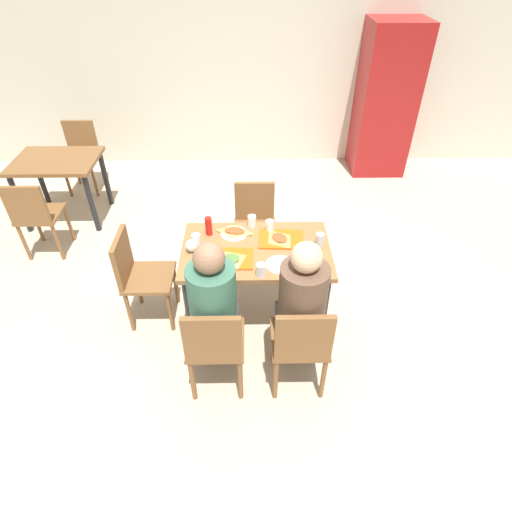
{
  "coord_description": "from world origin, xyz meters",
  "views": [
    {
      "loc": [
        -0.04,
        -2.61,
        2.75
      ],
      "look_at": [
        0.0,
        0.0,
        0.67
      ],
      "focal_mm": 29.23,
      "sensor_mm": 36.0,
      "label": 1
    }
  ],
  "objects_px": {
    "person_in_red": "(214,303)",
    "plastic_cup_d": "(270,226)",
    "plastic_cup_c": "(196,240)",
    "main_table": "(256,259)",
    "pizza_slice_c": "(235,231)",
    "plastic_cup_b": "(261,270)",
    "tray_red_near": "(229,259)",
    "tray_red_far": "(281,239)",
    "condiment_bottle": "(209,226)",
    "foil_bundle": "(192,246)",
    "paper_plate_center": "(234,233)",
    "pizza_slice_b": "(280,238)",
    "drink_fridge": "(385,101)",
    "chair_near_left": "(215,344)",
    "chair_far_side": "(255,220)",
    "background_chair_near": "(35,214)",
    "plastic_cup_a": "(252,221)",
    "chair_left_end": "(138,272)",
    "background_chair_far": "(81,151)",
    "chair_near_right": "(301,342)",
    "person_in_brown_jacket": "(301,302)",
    "pizza_slice_a": "(231,259)",
    "paper_plate_near_edge": "(280,265)"
  },
  "relations": [
    {
      "from": "tray_red_near",
      "to": "tray_red_far",
      "type": "xyz_separation_m",
      "value": [
        0.41,
        0.24,
        0.0
      ]
    },
    {
      "from": "paper_plate_center",
      "to": "paper_plate_near_edge",
      "type": "relative_size",
      "value": 1.0
    },
    {
      "from": "main_table",
      "to": "foil_bundle",
      "type": "bearing_deg",
      "value": -177.87
    },
    {
      "from": "pizza_slice_c",
      "to": "condiment_bottle",
      "type": "relative_size",
      "value": 1.65
    },
    {
      "from": "pizza_slice_b",
      "to": "background_chair_near",
      "type": "relative_size",
      "value": 0.3
    },
    {
      "from": "condiment_bottle",
      "to": "drink_fridge",
      "type": "relative_size",
      "value": 0.08
    },
    {
      "from": "chair_left_end",
      "to": "background_chair_far",
      "type": "distance_m",
      "value": 2.66
    },
    {
      "from": "main_table",
      "to": "pizza_slice_b",
      "type": "distance_m",
      "value": 0.25
    },
    {
      "from": "chair_far_side",
      "to": "plastic_cup_c",
      "type": "xyz_separation_m",
      "value": [
        -0.47,
        -0.7,
        0.28
      ]
    },
    {
      "from": "tray_red_near",
      "to": "chair_near_right",
      "type": "bearing_deg",
      "value": -51.3
    },
    {
      "from": "main_table",
      "to": "chair_far_side",
      "type": "distance_m",
      "value": 0.77
    },
    {
      "from": "background_chair_near",
      "to": "plastic_cup_a",
      "type": "bearing_deg",
      "value": -15.38
    },
    {
      "from": "main_table",
      "to": "background_chair_near",
      "type": "relative_size",
      "value": 1.37
    },
    {
      "from": "chair_left_end",
      "to": "paper_plate_near_edge",
      "type": "bearing_deg",
      "value": -10.12
    },
    {
      "from": "tray_red_far",
      "to": "condiment_bottle",
      "type": "relative_size",
      "value": 2.25
    },
    {
      "from": "chair_near_right",
      "to": "person_in_brown_jacket",
      "type": "xyz_separation_m",
      "value": [
        0.0,
        0.14,
        0.25
      ]
    },
    {
      "from": "paper_plate_center",
      "to": "foil_bundle",
      "type": "bearing_deg",
      "value": -145.37
    },
    {
      "from": "person_in_red",
      "to": "plastic_cup_d",
      "type": "bearing_deg",
      "value": 64.33
    },
    {
      "from": "plastic_cup_d",
      "to": "condiment_bottle",
      "type": "distance_m",
      "value": 0.5
    },
    {
      "from": "person_in_brown_jacket",
      "to": "foil_bundle",
      "type": "distance_m",
      "value": 1.0
    },
    {
      "from": "plastic_cup_c",
      "to": "background_chair_far",
      "type": "bearing_deg",
      "value": 126.28
    },
    {
      "from": "background_chair_near",
      "to": "paper_plate_near_edge",
      "type": "bearing_deg",
      "value": -25.33
    },
    {
      "from": "tray_red_near",
      "to": "pizza_slice_b",
      "type": "xyz_separation_m",
      "value": [
        0.4,
        0.23,
        0.02
      ]
    },
    {
      "from": "pizza_slice_c",
      "to": "pizza_slice_b",
      "type": "bearing_deg",
      "value": -17.85
    },
    {
      "from": "pizza_slice_c",
      "to": "plastic_cup_b",
      "type": "xyz_separation_m",
      "value": [
        0.2,
        -0.54,
        0.03
      ]
    },
    {
      "from": "paper_plate_center",
      "to": "drink_fridge",
      "type": "relative_size",
      "value": 0.12
    },
    {
      "from": "background_chair_far",
      "to": "plastic_cup_c",
      "type": "bearing_deg",
      "value": -53.72
    },
    {
      "from": "chair_left_end",
      "to": "drink_fridge",
      "type": "distance_m",
      "value": 3.95
    },
    {
      "from": "chair_near_right",
      "to": "chair_far_side",
      "type": "height_order",
      "value": "same"
    },
    {
      "from": "plastic_cup_b",
      "to": "plastic_cup_d",
      "type": "distance_m",
      "value": 0.57
    },
    {
      "from": "foil_bundle",
      "to": "drink_fridge",
      "type": "xyz_separation_m",
      "value": [
        2.23,
        2.87,
        0.16
      ]
    },
    {
      "from": "background_chair_near",
      "to": "tray_red_near",
      "type": "bearing_deg",
      "value": -27.82
    },
    {
      "from": "main_table",
      "to": "drink_fridge",
      "type": "distance_m",
      "value": 3.35
    },
    {
      "from": "chair_far_side",
      "to": "pizza_slice_a",
      "type": "relative_size",
      "value": 3.69
    },
    {
      "from": "person_in_brown_jacket",
      "to": "plastic_cup_c",
      "type": "xyz_separation_m",
      "value": [
        -0.77,
        0.67,
        0.04
      ]
    },
    {
      "from": "chair_far_side",
      "to": "pizza_slice_c",
      "type": "height_order",
      "value": "chair_far_side"
    },
    {
      "from": "main_table",
      "to": "paper_plate_center",
      "type": "height_order",
      "value": "paper_plate_center"
    },
    {
      "from": "chair_near_left",
      "to": "pizza_slice_b",
      "type": "relative_size",
      "value": 3.34
    },
    {
      "from": "tray_red_far",
      "to": "foil_bundle",
      "type": "relative_size",
      "value": 3.6
    },
    {
      "from": "foil_bundle",
      "to": "background_chair_far",
      "type": "bearing_deg",
      "value": 124.95
    },
    {
      "from": "chair_far_side",
      "to": "tray_red_near",
      "type": "height_order",
      "value": "chair_far_side"
    },
    {
      "from": "plastic_cup_a",
      "to": "plastic_cup_c",
      "type": "bearing_deg",
      "value": -149.43
    },
    {
      "from": "tray_red_far",
      "to": "condiment_bottle",
      "type": "xyz_separation_m",
      "value": [
        -0.59,
        0.09,
        0.07
      ]
    },
    {
      "from": "paper_plate_near_edge",
      "to": "plastic_cup_b",
      "type": "xyz_separation_m",
      "value": [
        -0.15,
        -0.11,
        0.05
      ]
    },
    {
      "from": "plastic_cup_c",
      "to": "main_table",
      "type": "bearing_deg",
      "value": -6.77
    },
    {
      "from": "pizza_slice_a",
      "to": "plastic_cup_d",
      "type": "xyz_separation_m",
      "value": [
        0.31,
        0.4,
        0.03
      ]
    },
    {
      "from": "pizza_slice_a",
      "to": "plastic_cup_b",
      "type": "bearing_deg",
      "value": -36.02
    },
    {
      "from": "main_table",
      "to": "paper_plate_near_edge",
      "type": "xyz_separation_m",
      "value": [
        0.18,
        -0.21,
        0.11
      ]
    },
    {
      "from": "person_in_brown_jacket",
      "to": "pizza_slice_c",
      "type": "relative_size",
      "value": 4.83
    },
    {
      "from": "chair_near_right",
      "to": "pizza_slice_a",
      "type": "height_order",
      "value": "chair_near_right"
    }
  ]
}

